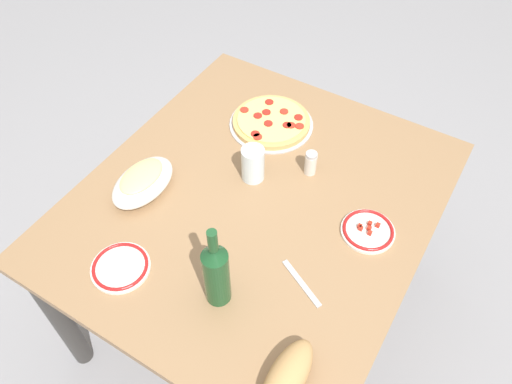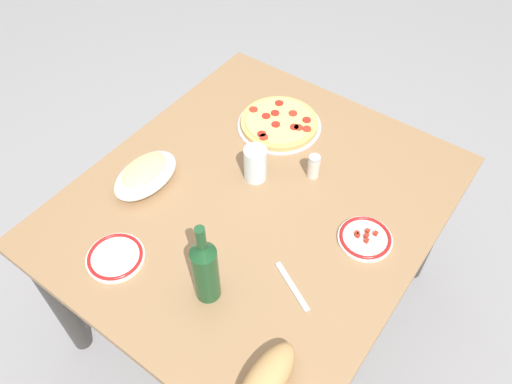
{
  "view_description": "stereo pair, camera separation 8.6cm",
  "coord_description": "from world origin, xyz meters",
  "views": [
    {
      "loc": [
        0.87,
        0.53,
        1.95
      ],
      "look_at": [
        0.0,
        0.0,
        0.74
      ],
      "focal_mm": 35.32,
      "sensor_mm": 36.0,
      "label": 1
    },
    {
      "loc": [
        0.83,
        0.6,
        1.95
      ],
      "look_at": [
        0.0,
        0.0,
        0.74
      ],
      "focal_mm": 35.32,
      "sensor_mm": 36.0,
      "label": 2
    }
  ],
  "objects": [
    {
      "name": "side_plate_near",
      "position": [
        0.42,
        -0.19,
        0.72
      ],
      "size": [
        0.17,
        0.17,
        0.02
      ],
      "color": "white",
      "rests_on": "dining_table"
    },
    {
      "name": "side_plate_far",
      "position": [
        -0.06,
        0.36,
        0.72
      ],
      "size": [
        0.16,
        0.16,
        0.02
      ],
      "color": "white",
      "rests_on": "dining_table"
    },
    {
      "name": "water_glass",
      "position": [
        -0.07,
        -0.06,
        0.78
      ],
      "size": [
        0.08,
        0.08,
        0.12
      ],
      "primitive_type": "cylinder",
      "color": "silver",
      "rests_on": "dining_table"
    },
    {
      "name": "fork_left",
      "position": [
        0.2,
        0.27,
        0.72
      ],
      "size": [
        0.09,
        0.16,
        0.0
      ],
      "primitive_type": "cube",
      "rotation": [
        0.0,
        0.0,
        4.24
      ],
      "color": "#B7B7BC",
      "rests_on": "dining_table"
    },
    {
      "name": "dining_table",
      "position": [
        0.0,
        0.0,
        0.61
      ],
      "size": [
        1.21,
        1.06,
        0.71
      ],
      "color": "#93704C",
      "rests_on": "ground"
    },
    {
      "name": "pepperoni_pizza",
      "position": [
        -0.32,
        -0.13,
        0.73
      ],
      "size": [
        0.3,
        0.3,
        0.03
      ],
      "color": "#B7B7BC",
      "rests_on": "dining_table"
    },
    {
      "name": "ground_plane",
      "position": [
        0.0,
        0.0,
        0.0
      ],
      "size": [
        8.0,
        8.0,
        0.0
      ],
      "primitive_type": "plane",
      "color": "gray",
      "rests_on": "ground"
    },
    {
      "name": "baked_pasta_dish",
      "position": [
        0.16,
        -0.33,
        0.75
      ],
      "size": [
        0.24,
        0.15,
        0.08
      ],
      "color": "white",
      "rests_on": "dining_table"
    },
    {
      "name": "wine_bottle",
      "position": [
        0.35,
        0.09,
        0.83
      ],
      "size": [
        0.07,
        0.07,
        0.3
      ],
      "color": "#194723",
      "rests_on": "dining_table"
    },
    {
      "name": "bread_loaf",
      "position": [
        0.46,
        0.37,
        0.75
      ],
      "size": [
        0.21,
        0.09,
        0.08
      ],
      "primitive_type": "ellipsoid",
      "color": "tan",
      "rests_on": "dining_table"
    },
    {
      "name": "spice_shaker",
      "position": [
        -0.19,
        0.09,
        0.76
      ],
      "size": [
        0.04,
        0.04,
        0.09
      ],
      "color": "silver",
      "rests_on": "dining_table"
    }
  ]
}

